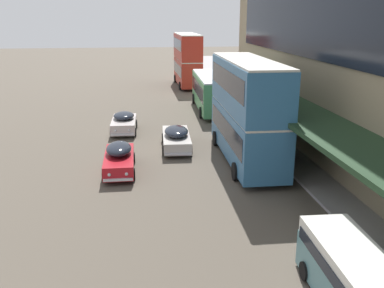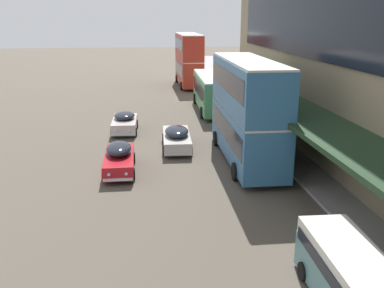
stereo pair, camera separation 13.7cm
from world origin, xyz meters
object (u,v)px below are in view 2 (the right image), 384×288
Objects in this scene: sedan_second_near at (177,138)px; vw_van at (344,269)px; sedan_trailing_mid at (119,158)px; sedan_trailing_near at (125,122)px; transit_bus_kerbside_far at (211,91)px; transit_bus_kerbside_rear at (189,58)px; transit_bus_kerbside_front at (247,108)px.

sedan_second_near is 17.07m from vw_van.
sedan_trailing_mid is 8.72m from sedan_trailing_near.
transit_bus_kerbside_far is at bearing 41.00° from sedan_trailing_near.
transit_bus_kerbside_rear is 31.41m from sedan_trailing_mid.
transit_bus_kerbside_front is 11.22m from sedan_trailing_near.
transit_bus_kerbside_front is at bearing -91.10° from transit_bus_kerbside_far.
sedan_second_near is at bearing 47.13° from sedan_trailing_mid.
sedan_trailing_mid is 1.09× the size of sedan_trailing_near.
sedan_trailing_mid is at bearing -173.58° from transit_bus_kerbside_front.
transit_bus_kerbside_rear is 43.15m from vw_van.
transit_bus_kerbside_far is (0.41, -14.83, -1.58)m from transit_bus_kerbside_rear.
transit_bus_kerbside_rear reaches higher than sedan_trailing_near.
transit_bus_kerbside_rear is at bearing 71.01° from sedan_trailing_near.
sedan_trailing_mid is (-7.51, -30.38, -2.69)m from transit_bus_kerbside_rear.
transit_bus_kerbside_far is 2.01× the size of sedan_second_near.
sedan_trailing_mid reaches higher than sedan_second_near.
sedan_trailing_mid is 1.03× the size of vw_van.
vw_van is at bearing -90.10° from transit_bus_kerbside_rear.
sedan_trailing_mid is at bearing -132.87° from sedan_second_near.
sedan_trailing_near is (-7.87, -6.84, -1.15)m from transit_bus_kerbside_far.
transit_bus_kerbside_rear is 23.07m from sedan_trailing_near.
transit_bus_kerbside_rear reaches higher than transit_bus_kerbside_far.
sedan_second_near is (-3.85, -26.44, -2.72)m from transit_bus_kerbside_rear.
sedan_trailing_mid reaches higher than sedan_trailing_near.
transit_bus_kerbside_front is 13.75m from vw_van.
transit_bus_kerbside_rear is at bearing 81.71° from sedan_second_near.
sedan_second_near is at bearing -53.00° from sedan_trailing_near.
transit_bus_kerbside_rear is at bearing 91.59° from transit_bus_kerbside_far.
transit_bus_kerbside_front is 29.52m from transit_bus_kerbside_rear.
transit_bus_kerbside_rear reaches higher than transit_bus_kerbside_front.
transit_bus_kerbside_rear is 1.91× the size of sedan_second_near.
transit_bus_kerbside_front reaches higher than sedan_trailing_near.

